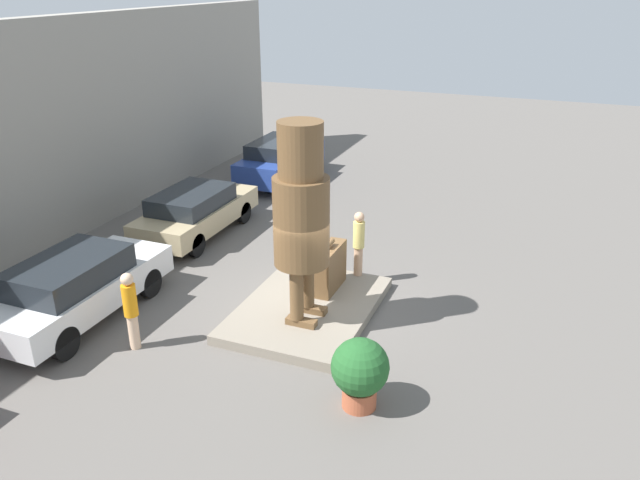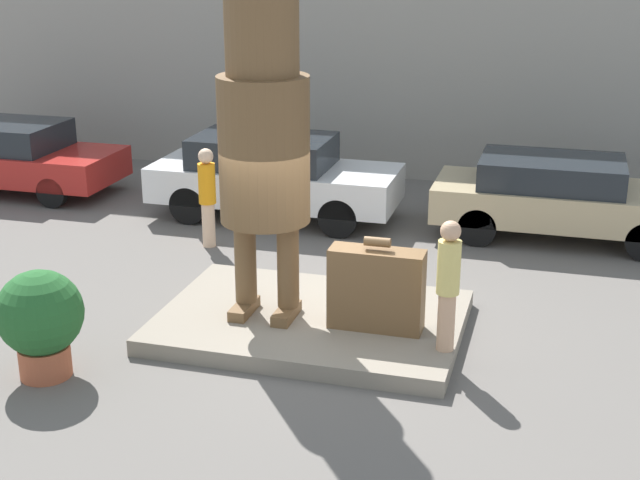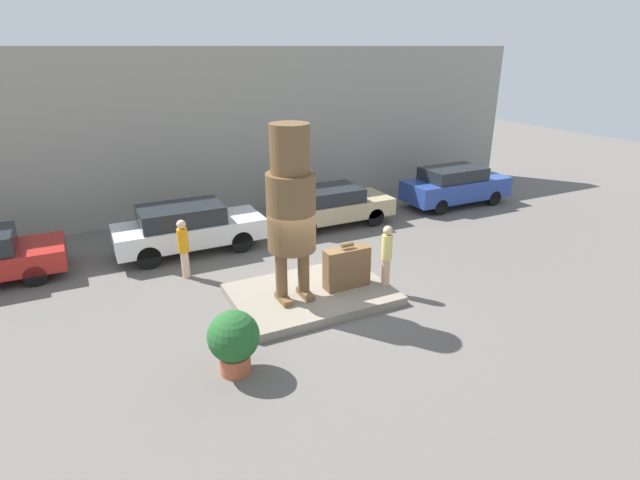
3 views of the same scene
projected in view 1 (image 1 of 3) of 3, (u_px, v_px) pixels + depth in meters
The scene contains 11 objects.
ground_plane at pixel (308, 313), 14.43m from camera, with size 60.00×60.00×0.00m, color #605B56.
pedestal at pixel (307, 309), 14.39m from camera, with size 4.08×2.89×0.23m.
building_backdrop at pixel (6, 148), 16.07m from camera, with size 28.00×0.60×6.22m.
statue_figure at pixel (301, 209), 12.80m from camera, with size 1.18×1.18×4.38m.
giant_suitcase at pixel (330, 268), 14.87m from camera, with size 1.23×0.41×1.26m.
tourist at pixel (359, 241), 15.42m from camera, with size 0.29×0.29×1.69m.
parked_car_white at pixel (77, 286), 13.87m from camera, with size 4.63×1.80×1.57m.
parked_car_tan at pixel (195, 211), 18.46m from camera, with size 4.46×1.81×1.44m.
parked_car_blue at pixel (280, 159), 23.36m from camera, with size 4.53×1.75×1.61m.
planter_pot at pixel (360, 371), 11.04m from camera, with size 1.05×1.05×1.36m.
worker_hivis at pixel (131, 308), 12.74m from camera, with size 0.29×0.29×1.73m.
Camera 1 is at (-11.61, -4.93, 7.23)m, focal length 35.00 mm.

